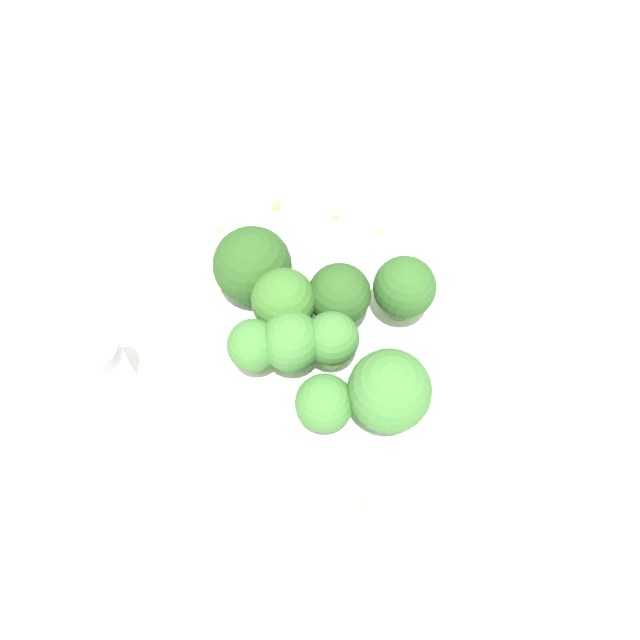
# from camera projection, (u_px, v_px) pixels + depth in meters

# --- Properties ---
(ground_plane) EXTENTS (3.00, 3.00, 0.00)m
(ground_plane) POSITION_uv_depth(u_px,v_px,m) (320.00, 371.00, 0.51)
(ground_plane) COLOR white
(bowl) EXTENTS (0.20, 0.20, 0.05)m
(bowl) POSITION_uv_depth(u_px,v_px,m) (320.00, 357.00, 0.49)
(bowl) COLOR white
(bowl) RESTS_ON ground_plane
(broccoli_floret_0) EXTENTS (0.04, 0.04, 0.05)m
(broccoli_floret_0) POSITION_uv_depth(u_px,v_px,m) (332.00, 340.00, 0.43)
(broccoli_floret_0) COLOR #84AD66
(broccoli_floret_0) RESTS_ON bowl
(broccoli_floret_1) EXTENTS (0.05, 0.05, 0.06)m
(broccoli_floret_1) POSITION_uv_depth(u_px,v_px,m) (339.00, 296.00, 0.45)
(broccoli_floret_1) COLOR #84AD66
(broccoli_floret_1) RESTS_ON bowl
(broccoli_floret_2) EXTENTS (0.06, 0.06, 0.06)m
(broccoli_floret_2) POSITION_uv_depth(u_px,v_px,m) (252.00, 266.00, 0.46)
(broccoli_floret_2) COLOR #8EB770
(broccoli_floret_2) RESTS_ON bowl
(broccoli_floret_3) EXTENTS (0.04, 0.04, 0.05)m
(broccoli_floret_3) POSITION_uv_depth(u_px,v_px,m) (254.00, 346.00, 0.43)
(broccoli_floret_3) COLOR #84AD66
(broccoli_floret_3) RESTS_ON bowl
(broccoli_floret_4) EXTENTS (0.05, 0.05, 0.06)m
(broccoli_floret_4) POSITION_uv_depth(u_px,v_px,m) (404.00, 288.00, 0.45)
(broccoli_floret_4) COLOR #7A9E5B
(broccoli_floret_4) RESTS_ON bowl
(broccoli_floret_5) EXTENTS (0.05, 0.05, 0.06)m
(broccoli_floret_5) POSITION_uv_depth(u_px,v_px,m) (284.00, 301.00, 0.44)
(broccoli_floret_5) COLOR #8EB770
(broccoli_floret_5) RESTS_ON bowl
(broccoli_floret_6) EXTENTS (0.04, 0.04, 0.05)m
(broccoli_floret_6) POSITION_uv_depth(u_px,v_px,m) (324.00, 404.00, 0.41)
(broccoli_floret_6) COLOR #7A9E5B
(broccoli_floret_6) RESTS_ON bowl
(broccoli_floret_7) EXTENTS (0.04, 0.04, 0.06)m
(broccoli_floret_7) POSITION_uv_depth(u_px,v_px,m) (291.00, 342.00, 0.43)
(broccoli_floret_7) COLOR #84AD66
(broccoli_floret_7) RESTS_ON bowl
(broccoli_floret_8) EXTENTS (0.06, 0.06, 0.06)m
(broccoli_floret_8) POSITION_uv_depth(u_px,v_px,m) (389.00, 391.00, 0.41)
(broccoli_floret_8) COLOR #7A9E5B
(broccoli_floret_8) RESTS_ON bowl
(pepper_shaker) EXTENTS (0.03, 0.03, 0.06)m
(pepper_shaker) POSITION_uv_depth(u_px,v_px,m) (109.00, 365.00, 0.48)
(pepper_shaker) COLOR silver
(pepper_shaker) RESTS_ON ground_plane
(almond_crumb_0) EXTENTS (0.01, 0.01, 0.01)m
(almond_crumb_0) POSITION_uv_depth(u_px,v_px,m) (365.00, 503.00, 0.45)
(almond_crumb_0) COLOR tan
(almond_crumb_0) RESTS_ON ground_plane
(almond_crumb_1) EXTENTS (0.01, 0.01, 0.01)m
(almond_crumb_1) POSITION_uv_depth(u_px,v_px,m) (379.00, 230.00, 0.58)
(almond_crumb_1) COLOR tan
(almond_crumb_1) RESTS_ON ground_plane
(almond_crumb_2) EXTENTS (0.01, 0.01, 0.01)m
(almond_crumb_2) POSITION_uv_depth(u_px,v_px,m) (335.00, 217.00, 0.59)
(almond_crumb_2) COLOR #AD7F4C
(almond_crumb_2) RESTS_ON ground_plane
(almond_crumb_3) EXTENTS (0.01, 0.01, 0.01)m
(almond_crumb_3) POSITION_uv_depth(u_px,v_px,m) (221.00, 228.00, 0.58)
(almond_crumb_3) COLOR tan
(almond_crumb_3) RESTS_ON ground_plane
(almond_crumb_4) EXTENTS (0.01, 0.01, 0.01)m
(almond_crumb_4) POSITION_uv_depth(u_px,v_px,m) (276.00, 205.00, 0.59)
(almond_crumb_4) COLOR #AD7F4C
(almond_crumb_4) RESTS_ON ground_plane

